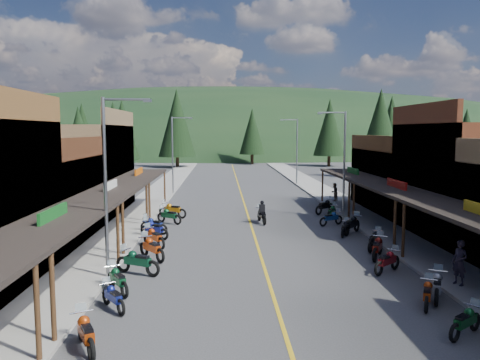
{
  "coord_description": "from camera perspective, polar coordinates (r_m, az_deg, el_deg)",
  "views": [
    {
      "loc": [
        -2.03,
        -26.4,
        6.56
      ],
      "look_at": [
        -0.7,
        7.42,
        3.0
      ],
      "focal_mm": 35.0,
      "sensor_mm": 36.0,
      "label": 1
    }
  ],
  "objects": [
    {
      "name": "bike_east_8",
      "position": [
        30.15,
        12.67,
        -5.68
      ],
      "size": [
        1.37,
        1.95,
        1.06
      ],
      "primitive_type": null,
      "rotation": [
        0.0,
        0.0,
        -0.45
      ],
      "color": "black",
      "rests_on": "ground"
    },
    {
      "name": "pine_11",
      "position": [
        68.07,
        16.74,
        6.28
      ],
      "size": [
        5.82,
        5.82,
        12.4
      ],
      "color": "black",
      "rests_on": "ground"
    },
    {
      "name": "bike_west_6",
      "position": [
        24.5,
        -10.69,
        -8.03
      ],
      "size": [
        2.02,
        2.31,
        1.32
      ],
      "primitive_type": null,
      "rotation": [
        0.0,
        0.0,
        0.66
      ],
      "color": "#BA3C0D",
      "rests_on": "ground"
    },
    {
      "name": "streetlight_3",
      "position": [
        57.15,
        6.81,
        3.86
      ],
      "size": [
        2.16,
        0.18,
        8.0
      ],
      "color": "gray",
      "rests_on": "ground"
    },
    {
      "name": "shop_west_2",
      "position": [
        30.71,
        -24.68,
        -2.08
      ],
      "size": [
        10.9,
        9.0,
        6.2
      ],
      "color": "#3F2111",
      "rests_on": "ground"
    },
    {
      "name": "bike_west_5",
      "position": [
        22.17,
        -12.39,
        -9.56
      ],
      "size": [
        2.42,
        1.74,
        1.33
      ],
      "primitive_type": null,
      "rotation": [
        0.0,
        0.0,
        1.1
      ],
      "color": "#0C3F27",
      "rests_on": "ground"
    },
    {
      "name": "shop_east_3",
      "position": [
        41.07,
        20.36,
        0.0
      ],
      "size": [
        10.9,
        10.2,
        6.2
      ],
      "color": "#4C2D16",
      "rests_on": "ground"
    },
    {
      "name": "bike_east_9",
      "position": [
        30.79,
        13.48,
        -5.2
      ],
      "size": [
        2.04,
        2.32,
        1.33
      ],
      "primitive_type": null,
      "rotation": [
        0.0,
        0.0,
        -0.66
      ],
      "color": "black",
      "rests_on": "ground"
    },
    {
      "name": "streetlight_0",
      "position": [
        21.09,
        -15.73,
        0.07
      ],
      "size": [
        2.16,
        0.18,
        8.0
      ],
      "color": "gray",
      "rests_on": "ground"
    },
    {
      "name": "pine_9",
      "position": [
        76.0,
        17.87,
        5.58
      ],
      "size": [
        4.93,
        4.93,
        10.8
      ],
      "color": "black",
      "rests_on": "ground"
    },
    {
      "name": "bike_west_10",
      "position": [
        33.61,
        -8.63,
        -4.23
      ],
      "size": [
        2.19,
        1.91,
        1.26
      ],
      "primitive_type": null,
      "rotation": [
        0.0,
        0.0,
        0.92
      ],
      "color": "#0D4423",
      "rests_on": "ground"
    },
    {
      "name": "pine_7",
      "position": [
        106.7,
        -18.67,
        6.05
      ],
      "size": [
        5.88,
        5.88,
        12.5
      ],
      "color": "black",
      "rests_on": "ground"
    },
    {
      "name": "streetlight_1",
      "position": [
        48.7,
        -8.06,
        3.47
      ],
      "size": [
        2.16,
        0.18,
        8.0
      ],
      "color": "gray",
      "rests_on": "ground"
    },
    {
      "name": "pine_5",
      "position": [
        104.8,
        17.98,
        6.49
      ],
      "size": [
        6.72,
        6.72,
        14.0
      ],
      "color": "black",
      "rests_on": "ground"
    },
    {
      "name": "pine_6",
      "position": [
        102.37,
        25.85,
        5.36
      ],
      "size": [
        5.04,
        5.04,
        11.0
      ],
      "color": "black",
      "rests_on": "ground"
    },
    {
      "name": "bike_west_11",
      "position": [
        35.79,
        -8.24,
        -3.55
      ],
      "size": [
        2.42,
        1.7,
        1.32
      ],
      "primitive_type": null,
      "rotation": [
        0.0,
        0.0,
        1.12
      ],
      "color": "#BA720D",
      "rests_on": "ground"
    },
    {
      "name": "pine_10",
      "position": [
        78.05,
        -14.14,
        5.99
      ],
      "size": [
        5.38,
        5.38,
        11.6
      ],
      "color": "black",
      "rests_on": "ground"
    },
    {
      "name": "shop_west_3",
      "position": [
        39.61,
        -19.51,
        1.26
      ],
      "size": [
        10.9,
        10.2,
        8.2
      ],
      "color": "brown",
      "rests_on": "ground"
    },
    {
      "name": "bike_east_11",
      "position": [
        36.01,
        11.13,
        -3.73
      ],
      "size": [
        1.52,
        1.95,
        1.08
      ],
      "primitive_type": null,
      "rotation": [
        0.0,
        0.0,
        -0.54
      ],
      "color": "#0C3E1E",
      "rests_on": "ground"
    },
    {
      "name": "bike_west_3",
      "position": [
        18.24,
        -15.2,
        -13.5
      ],
      "size": [
        1.6,
        1.88,
        1.07
      ],
      "primitive_type": null,
      "rotation": [
        0.0,
        0.0,
        0.62
      ],
      "color": "navy",
      "rests_on": "ground"
    },
    {
      "name": "bike_west_8",
      "position": [
        29.16,
        -10.42,
        -5.82
      ],
      "size": [
        2.23,
        1.93,
        1.27
      ],
      "primitive_type": null,
      "rotation": [
        0.0,
        0.0,
        0.93
      ],
      "color": "navy",
      "rests_on": "ground"
    },
    {
      "name": "bike_east_5",
      "position": [
        23.03,
        17.51,
        -9.31
      ],
      "size": [
        2.01,
        1.86,
        1.17
      ],
      "primitive_type": null,
      "rotation": [
        0.0,
        0.0,
        -0.86
      ],
      "color": "maroon",
      "rests_on": "ground"
    },
    {
      "name": "pedestrian_east_a",
      "position": [
        21.77,
        25.21,
        -9.08
      ],
      "size": [
        0.69,
        0.82,
        1.92
      ],
      "primitive_type": "imported",
      "rotation": [
        0.0,
        0.0,
        -1.17
      ],
      "color": "black",
      "rests_on": "sidewalk_east"
    },
    {
      "name": "bike_east_6",
      "position": [
        25.33,
        16.43,
        -7.76
      ],
      "size": [
        1.72,
        2.33,
        1.28
      ],
      "primitive_type": null,
      "rotation": [
        0.0,
        0.0,
        -0.49
      ],
      "color": "maroon",
      "rests_on": "ground"
    },
    {
      "name": "pine_3",
      "position": [
        92.6,
        1.49,
        5.95
      ],
      "size": [
        5.04,
        5.04,
        11.0
      ],
      "color": "black",
      "rests_on": "ground"
    },
    {
      "name": "streetlight_2",
      "position": [
        35.62,
        12.37,
        2.49
      ],
      "size": [
        2.16,
        0.18,
        8.0
      ],
      "color": "gray",
      "rests_on": "ground"
    },
    {
      "name": "pine_1",
      "position": [
        98.87,
        -15.18,
        6.19
      ],
      "size": [
        5.88,
        5.88,
        12.5
      ],
      "color": "black",
      "rests_on": "ground"
    },
    {
      "name": "pine_0",
      "position": [
        96.21,
        -25.62,
        5.37
      ],
      "size": [
        5.04,
        5.04,
        11.0
      ],
      "color": "black",
      "rests_on": "ground"
    },
    {
      "name": "ridge_hill",
      "position": [
        161.55,
        -1.53,
        3.67
      ],
      "size": [
        310.0,
        140.0,
        60.0
      ],
      "primitive_type": "ellipsoid",
      "color": "black",
      "rests_on": "ground"
    },
    {
      "name": "pine_8",
      "position": [
        69.34,
        -19.07,
        5.19
      ],
      "size": [
        4.48,
        4.48,
        10.0
      ],
      "color": "black",
      "rests_on": "ground"
    },
    {
      "name": "bike_east_4",
      "position": [
        20.12,
        22.92,
        -11.69
      ],
      "size": [
        1.58,
        2.22,
        1.22
      ],
      "primitive_type": null,
      "rotation": [
        0.0,
        0.0,
        -0.46
      ],
      "color": "#96979B",
      "rests_on": "ground"
    },
    {
      "name": "bike_east_7",
      "position": [
        27.04,
        16.07,
        -6.97
      ],
      "size": [
        1.75,
        2.13,
        1.2
      ],
      "primitive_type": null,
      "rotation": [
        0.0,
        0.0,
        -0.59
      ],
      "color": "black",
      "rests_on": "ground"
    },
    {
      "name": "bike_west_7",
      "position": [
        27.01,
        -10.45,
        -6.78
      ],
      "size": [
        1.92,
        2.2,
        1.26
      ],
      "primitive_type": null,
      "rotation": [
        0.0,
        0.0,
        0.65
      ],
      "color": "#B73B0D",
      "rests_on": "ground"
    },
    {
      "name": "bike_west_4",
      "position": [
        19.97,
        -14.7,
        -11.57
      ],
      "size": [
        1.7,
        2.14,
        1.19
      ],
      "primitive_type": null,
      "rotation": [
        0.0,
        0.0,
        0.56
      ],
      "color": "#0D4424",
      "rests_on": "ground"
    },
    {
      "name": "rider_on_bike",
      "position": [
        33.46,
        2.67,
        -4.14
      ],
      "size": [
        1.05,
        2.28,
        1.67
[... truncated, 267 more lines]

